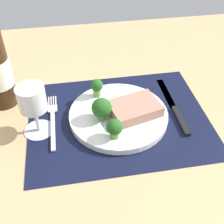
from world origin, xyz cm
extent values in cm
cube|color=tan|center=(0.00, 0.00, -1.50)|extent=(140.00, 110.00, 3.00)
cube|color=black|center=(0.00, 0.00, 0.15)|extent=(43.96, 34.54, 0.30)
cylinder|color=white|center=(0.00, 0.00, 1.10)|extent=(24.20, 24.20, 1.60)
cube|color=tan|center=(3.81, -0.56, 3.24)|extent=(13.46, 10.99, 2.68)
cylinder|color=#5B8942|center=(-4.27, -1.25, 2.53)|extent=(1.91, 1.91, 1.27)
sphere|color=#235B1E|center=(-4.27, -1.25, 5.18)|extent=(4.73, 4.73, 4.73)
cylinder|color=#5B8942|center=(-2.36, -7.74, 2.65)|extent=(1.94, 1.94, 1.50)
sphere|color=#235B1E|center=(-2.36, -7.74, 4.95)|extent=(3.64, 3.64, 3.64)
cylinder|color=#6B994C|center=(-4.27, 7.61, 2.89)|extent=(1.98, 1.98, 1.97)
sphere|color=#235B1E|center=(-4.27, 7.61, 5.24)|extent=(3.21, 3.21, 3.21)
cube|color=silver|center=(-16.04, -2.00, 0.55)|extent=(1.00, 13.00, 0.50)
cube|color=silver|center=(-16.04, 5.80, 0.55)|extent=(2.40, 2.60, 0.40)
cube|color=silver|center=(-16.94, 8.90, 0.55)|extent=(0.30, 3.60, 0.35)
cube|color=silver|center=(-16.34, 8.90, 0.55)|extent=(0.30, 3.60, 0.35)
cube|color=silver|center=(-15.74, 8.90, 0.55)|extent=(0.30, 3.60, 0.35)
cube|color=silver|center=(-15.14, 8.90, 0.55)|extent=(0.30, 3.60, 0.35)
cube|color=black|center=(14.77, -3.90, 0.70)|extent=(1.40, 10.00, 0.80)
cube|color=silver|center=(14.77, 7.60, 0.45)|extent=(1.80, 13.00, 0.30)
cylinder|color=silver|center=(-19.33, -0.89, 0.20)|extent=(7.08, 7.08, 0.40)
cylinder|color=silver|center=(-19.33, -0.89, 3.65)|extent=(0.80, 0.80, 6.50)
cylinder|color=silver|center=(-19.33, -0.89, 9.78)|extent=(6.27, 6.27, 5.77)
cylinder|color=tan|center=(-19.33, -0.89, 8.07)|extent=(5.52, 5.52, 2.35)
camera|label=1|loc=(-10.29, -51.27, 48.77)|focal=46.13mm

